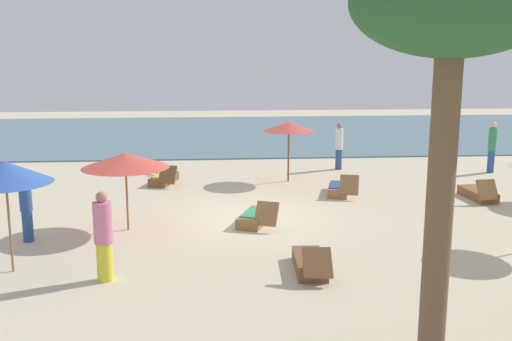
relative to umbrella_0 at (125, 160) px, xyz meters
name	(u,v)px	position (x,y,z in m)	size (l,w,h in m)	color
ground_plane	(247,219)	(3.09, 0.72, -1.80)	(60.00, 60.00, 0.00)	beige
ocean_water	(228,133)	(3.09, 17.72, -1.77)	(48.00, 16.00, 0.06)	slate
umbrella_0	(125,160)	(0.00, 0.00, 0.00)	(2.19, 2.19, 1.99)	olive
umbrella_1	(289,127)	(4.82, 5.39, 0.12)	(1.77, 1.77, 2.08)	brown
umbrella_4	(5,172)	(-1.98, -2.75, 0.29)	(1.86, 1.86, 2.32)	olive
lounger_0	(310,264)	(4.14, -3.23, -1.63)	(0.67, 1.73, 0.67)	brown
lounger_1	(479,194)	(10.33, 2.40, -1.63)	(0.71, 1.69, 0.73)	brown
lounger_2	(256,217)	(3.29, 0.27, -1.62)	(1.14, 1.76, 0.72)	olive
lounger_4	(339,189)	(6.18, 3.32, -1.62)	(1.00, 1.74, 0.74)	olive
lounger_6	(164,179)	(0.52, 5.32, -1.62)	(1.01, 1.75, 0.73)	brown
person_1	(103,236)	(0.01, -3.40, -0.89)	(0.50, 0.50, 1.81)	yellow
person_2	(26,205)	(-2.25, -0.77, -0.89)	(0.38, 0.38, 1.76)	#2D4C8C
person_3	(339,145)	(7.03, 7.36, -0.87)	(0.41, 0.41, 1.80)	#2D4C8C
person_5	(492,146)	(12.58, 6.29, -0.81)	(0.37, 0.37, 1.91)	#2D4C8C
palm_0	(452,15)	(5.11, -7.39, 3.10)	(2.54, 2.54, 5.77)	brown
dog	(161,170)	(0.29, 6.82, -1.62)	(0.70, 0.59, 0.34)	silver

